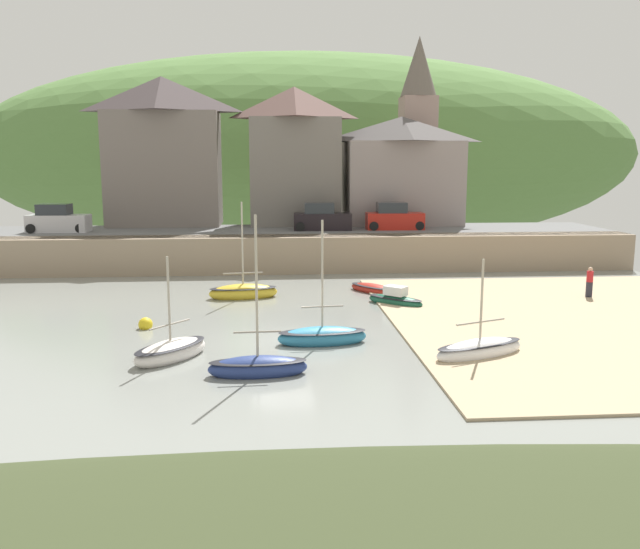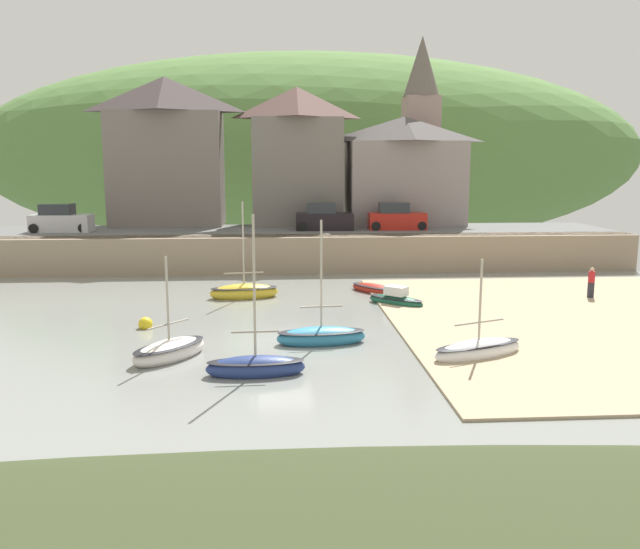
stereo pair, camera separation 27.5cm
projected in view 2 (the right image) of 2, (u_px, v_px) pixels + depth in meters
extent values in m
cube|color=gray|center=(282.00, 341.00, 26.97)|extent=(48.00, 40.00, 0.06)
cube|color=tan|center=(589.00, 322.00, 29.85)|extent=(18.00, 22.00, 0.10)
cube|color=gray|center=(279.00, 254.00, 43.47)|extent=(48.00, 2.40, 2.40)
cube|color=#606060|center=(278.00, 231.00, 46.91)|extent=(48.00, 9.00, 0.10)
ellipsoid|color=#57813F|center=(313.00, 154.00, 80.15)|extent=(80.00, 44.00, 23.27)
cube|color=slate|center=(167.00, 169.00, 50.04)|extent=(8.37, 4.60, 8.53)
pyramid|color=#53484A|center=(164.00, 94.00, 49.10)|extent=(8.67, 4.90, 2.58)
cube|color=slate|center=(297.00, 172.00, 50.74)|extent=(6.77, 5.26, 8.09)
pyramid|color=brown|center=(297.00, 103.00, 49.85)|extent=(7.07, 5.56, 2.36)
cube|color=gray|center=(403.00, 183.00, 51.45)|extent=(8.78, 5.97, 6.37)
pyramid|color=#504B4A|center=(405.00, 129.00, 50.74)|extent=(9.08, 6.27, 1.91)
cube|color=gray|center=(420.00, 159.00, 55.20)|extent=(2.80, 2.80, 10.16)
cone|color=#665B51|center=(422.00, 66.00, 53.93)|extent=(3.00, 3.00, 4.84)
ellipsoid|color=silver|center=(170.00, 352.00, 24.40)|extent=(3.15, 3.43, 0.92)
ellipsoid|color=black|center=(169.00, 345.00, 24.36)|extent=(3.08, 3.36, 0.12)
cylinder|color=#B2A893|center=(167.00, 299.00, 24.06)|extent=(0.09, 0.09, 3.14)
cylinder|color=gray|center=(168.00, 324.00, 24.22)|extent=(1.29, 1.57, 0.07)
ellipsoid|color=#A42319|center=(374.00, 289.00, 36.82)|extent=(2.80, 3.12, 0.62)
ellipsoid|color=black|center=(374.00, 286.00, 36.79)|extent=(2.74, 3.06, 0.12)
ellipsoid|color=#1A563E|center=(396.00, 301.00, 33.58)|extent=(2.99, 2.85, 0.65)
ellipsoid|color=black|center=(396.00, 298.00, 33.55)|extent=(2.93, 2.79, 0.12)
cube|color=silver|center=(396.00, 291.00, 33.48)|extent=(1.29, 1.26, 0.46)
ellipsoid|color=gold|center=(244.00, 293.00, 35.34)|extent=(3.84, 1.88, 0.98)
ellipsoid|color=black|center=(244.00, 288.00, 35.29)|extent=(3.77, 1.84, 0.12)
cylinder|color=#B2A893|center=(243.00, 243.00, 34.88)|extent=(0.09, 0.09, 4.40)
cylinder|color=gray|center=(244.00, 273.00, 35.16)|extent=(2.11, 0.37, 0.07)
ellipsoid|color=teal|center=(321.00, 337.00, 26.44)|extent=(3.72, 1.60, 0.89)
ellipsoid|color=black|center=(321.00, 331.00, 26.40)|extent=(3.65, 1.57, 0.12)
cylinder|color=#B2A893|center=(321.00, 274.00, 26.00)|extent=(0.09, 0.09, 4.30)
cylinder|color=gray|center=(321.00, 307.00, 26.22)|extent=(1.70, 0.22, 0.07)
ellipsoid|color=white|center=(478.00, 351.00, 24.47)|extent=(4.00, 2.46, 0.93)
ellipsoid|color=black|center=(479.00, 345.00, 24.42)|extent=(3.92, 2.41, 0.12)
cylinder|color=#B2A893|center=(480.00, 300.00, 24.13)|extent=(0.09, 0.09, 3.01)
cylinder|color=gray|center=(480.00, 322.00, 24.28)|extent=(2.09, 0.91, 0.07)
ellipsoid|color=navy|center=(256.00, 368.00, 22.55)|extent=(3.46, 1.28, 0.87)
ellipsoid|color=black|center=(256.00, 361.00, 22.51)|extent=(3.39, 1.25, 0.12)
cylinder|color=#B2A893|center=(254.00, 287.00, 22.06)|extent=(0.09, 0.09, 4.84)
cylinder|color=gray|center=(255.00, 332.00, 22.33)|extent=(1.62, 0.14, 0.07)
cube|color=#BDBBC0|center=(62.00, 223.00, 45.79)|extent=(4.16, 1.85, 1.20)
cube|color=#282D33|center=(57.00, 210.00, 45.61)|extent=(2.15, 1.58, 0.80)
cylinder|color=black|center=(89.00, 226.00, 46.74)|extent=(0.64, 0.22, 0.64)
cylinder|color=black|center=(83.00, 228.00, 45.16)|extent=(0.64, 0.22, 0.64)
cylinder|color=black|center=(42.00, 226.00, 46.52)|extent=(0.64, 0.22, 0.64)
cylinder|color=black|center=(34.00, 228.00, 44.94)|extent=(0.64, 0.22, 0.64)
cube|color=black|center=(325.00, 222.00, 47.03)|extent=(4.18, 1.91, 1.20)
cube|color=#282D33|center=(321.00, 208.00, 46.85)|extent=(2.18, 1.61, 0.80)
cylinder|color=black|center=(346.00, 224.00, 47.97)|extent=(0.64, 0.22, 0.64)
cylinder|color=black|center=(349.00, 226.00, 46.40)|extent=(0.64, 0.22, 0.64)
cylinder|color=black|center=(301.00, 225.00, 47.75)|extent=(0.64, 0.22, 0.64)
cylinder|color=black|center=(302.00, 227.00, 46.18)|extent=(0.64, 0.22, 0.64)
cube|color=red|center=(397.00, 221.00, 47.38)|extent=(4.15, 1.82, 1.20)
cube|color=#282D33|center=(394.00, 208.00, 47.20)|extent=(2.14, 1.56, 0.80)
cylinder|color=black|center=(417.00, 224.00, 48.32)|extent=(0.64, 0.22, 0.64)
cylinder|color=black|center=(422.00, 226.00, 46.75)|extent=(0.64, 0.22, 0.64)
cylinder|color=black|center=(373.00, 224.00, 48.10)|extent=(0.64, 0.22, 0.64)
cylinder|color=black|center=(376.00, 226.00, 46.53)|extent=(0.64, 0.22, 0.64)
cube|color=#282833|center=(591.00, 290.00, 34.87)|extent=(0.28, 0.20, 0.82)
cylinder|color=red|center=(592.00, 277.00, 34.75)|extent=(0.34, 0.34, 0.58)
sphere|color=#D1A889|center=(592.00, 269.00, 34.68)|extent=(0.22, 0.22, 0.22)
sphere|color=yellow|center=(145.00, 324.00, 28.87)|extent=(0.62, 0.62, 0.62)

